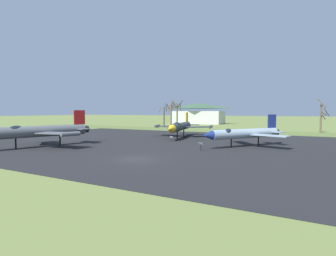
% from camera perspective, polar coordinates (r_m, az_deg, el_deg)
% --- Properties ---
extents(ground_plane, '(600.00, 600.00, 0.00)m').
position_cam_1_polar(ground_plane, '(27.95, -6.73, -6.70)').
color(ground_plane, olive).
extents(asphalt_apron, '(77.45, 46.60, 0.05)m').
position_cam_1_polar(asphalt_apron, '(40.09, 4.79, -3.54)').
color(asphalt_apron, black).
rests_on(asphalt_apron, ground).
extents(grass_verge_strip, '(137.45, 12.00, 0.06)m').
position_cam_1_polar(grass_verge_strip, '(67.86, 14.66, -0.75)').
color(grass_verge_strip, '#5C6E34').
rests_on(grass_verge_strip, ground).
extents(jet_fighter_front_right, '(12.35, 15.93, 5.17)m').
position_cam_1_polar(jet_fighter_front_right, '(40.74, -26.38, -0.64)').
color(jet_fighter_front_right, '#565B60').
rests_on(jet_fighter_front_right, ground).
extents(jet_fighter_rear_center, '(10.50, 12.18, 4.53)m').
position_cam_1_polar(jet_fighter_rear_center, '(38.58, 16.02, -1.10)').
color(jet_fighter_rear_center, '#8EA3B2').
rests_on(jet_fighter_rear_center, ground).
extents(info_placard_rear_center, '(0.68, 0.40, 1.06)m').
position_cam_1_polar(info_placard_rear_center, '(33.55, 7.04, -3.79)').
color(info_placard_rear_center, black).
rests_on(info_placard_rear_center, ground).
extents(jet_fighter_rear_left, '(11.61, 15.66, 4.80)m').
position_cam_1_polar(jet_fighter_rear_left, '(50.11, 2.63, 0.32)').
color(jet_fighter_rear_left, '#33383D').
rests_on(jet_fighter_rear_left, ground).
extents(info_placard_rear_left, '(0.48, 0.22, 0.94)m').
position_cam_1_polar(info_placard_rear_left, '(43.67, 0.70, -2.23)').
color(info_placard_rear_left, black).
rests_on(info_placard_rear_left, ground).
extents(bare_tree_far_left, '(3.43, 3.35, 7.64)m').
position_cam_1_polar(bare_tree_far_left, '(84.07, -0.83, 2.89)').
color(bare_tree_far_left, brown).
rests_on(bare_tree_far_left, ground).
extents(bare_tree_left_of_center, '(2.89, 2.90, 8.18)m').
position_cam_1_polar(bare_tree_left_of_center, '(80.58, 0.73, 3.17)').
color(bare_tree_left_of_center, brown).
rests_on(bare_tree_left_of_center, ground).
extents(bare_tree_center, '(3.39, 3.11, 8.57)m').
position_cam_1_polar(bare_tree_center, '(79.58, 2.03, 3.24)').
color(bare_tree_center, brown).
rests_on(bare_tree_center, ground).
extents(bare_tree_right_of_center, '(2.73, 2.30, 7.99)m').
position_cam_1_polar(bare_tree_right_of_center, '(70.72, 30.07, 2.13)').
color(bare_tree_right_of_center, brown).
rests_on(bare_tree_right_of_center, ground).
extents(visitor_building, '(21.44, 10.63, 8.42)m').
position_cam_1_polar(visitor_building, '(110.37, 6.47, 3.05)').
color(visitor_building, beige).
rests_on(visitor_building, ground).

